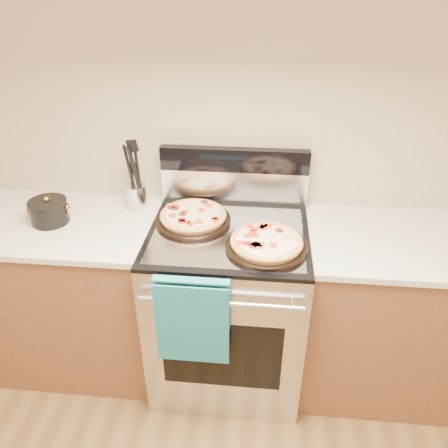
# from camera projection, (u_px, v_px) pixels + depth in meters

# --- Properties ---
(wall_back) EXTENTS (4.00, 0.00, 4.00)m
(wall_back) POSITION_uv_depth(u_px,v_px,m) (235.00, 121.00, 2.15)
(wall_back) COLOR tan
(wall_back) RESTS_ON ground
(range_body) EXTENTS (0.76, 0.68, 0.90)m
(range_body) POSITION_uv_depth(u_px,v_px,m) (228.00, 307.00, 2.31)
(range_body) COLOR #B7B7BC
(range_body) RESTS_ON ground
(oven_window) EXTENTS (0.56, 0.01, 0.40)m
(oven_window) POSITION_uv_depth(u_px,v_px,m) (222.00, 355.00, 2.02)
(oven_window) COLOR black
(oven_window) RESTS_ON range_body
(cooktop) EXTENTS (0.76, 0.68, 0.02)m
(cooktop) POSITION_uv_depth(u_px,v_px,m) (229.00, 233.00, 2.08)
(cooktop) COLOR black
(cooktop) RESTS_ON range_body
(backsplash_lower) EXTENTS (0.76, 0.06, 0.18)m
(backsplash_lower) POSITION_uv_depth(u_px,v_px,m) (234.00, 186.00, 2.29)
(backsplash_lower) COLOR silver
(backsplash_lower) RESTS_ON cooktop
(backsplash_upper) EXTENTS (0.76, 0.06, 0.12)m
(backsplash_upper) POSITION_uv_depth(u_px,v_px,m) (234.00, 160.00, 2.22)
(backsplash_upper) COLOR black
(backsplash_upper) RESTS_ON backsplash_lower
(oven_handle) EXTENTS (0.70, 0.03, 0.03)m
(oven_handle) POSITION_uv_depth(u_px,v_px,m) (220.00, 303.00, 1.81)
(oven_handle) COLOR silver
(oven_handle) RESTS_ON range_body
(dish_towel) EXTENTS (0.32, 0.05, 0.42)m
(dish_towel) POSITION_uv_depth(u_px,v_px,m) (193.00, 319.00, 1.87)
(dish_towel) COLOR #176677
(dish_towel) RESTS_ON oven_handle
(foil_sheet) EXTENTS (0.70, 0.55, 0.01)m
(foil_sheet) POSITION_uv_depth(u_px,v_px,m) (228.00, 234.00, 2.05)
(foil_sheet) COLOR gray
(foil_sheet) RESTS_ON cooktop
(cabinet_left) EXTENTS (1.00, 0.62, 0.88)m
(cabinet_left) POSITION_uv_depth(u_px,v_px,m) (71.00, 294.00, 2.42)
(cabinet_left) COLOR brown
(cabinet_left) RESTS_ON ground
(countertop_left) EXTENTS (1.02, 0.64, 0.03)m
(countertop_left) POSITION_uv_depth(u_px,v_px,m) (55.00, 224.00, 2.19)
(countertop_left) COLOR beige
(countertop_left) RESTS_ON cabinet_left
(cabinet_right) EXTENTS (1.00, 0.62, 0.88)m
(cabinet_right) POSITION_uv_depth(u_px,v_px,m) (397.00, 316.00, 2.27)
(cabinet_right) COLOR brown
(cabinet_right) RESTS_ON ground
(countertop_right) EXTENTS (1.02, 0.64, 0.03)m
(countertop_right) POSITION_uv_depth(u_px,v_px,m) (417.00, 243.00, 2.04)
(countertop_right) COLOR beige
(countertop_right) RESTS_ON cabinet_right
(pepperoni_pizza_back) EXTENTS (0.40, 0.40, 0.05)m
(pepperoni_pizza_back) POSITION_uv_depth(u_px,v_px,m) (193.00, 217.00, 2.13)
(pepperoni_pizza_back) COLOR #B07935
(pepperoni_pizza_back) RESTS_ON foil_sheet
(pepperoni_pizza_front) EXTENTS (0.45, 0.45, 0.05)m
(pepperoni_pizza_front) POSITION_uv_depth(u_px,v_px,m) (266.00, 243.00, 1.93)
(pepperoni_pizza_front) COLOR #B07935
(pepperoni_pizza_front) RESTS_ON foil_sheet
(utensil_crock) EXTENTS (0.11, 0.11, 0.13)m
(utensil_crock) POSITION_uv_depth(u_px,v_px,m) (136.00, 197.00, 2.26)
(utensil_crock) COLOR silver
(utensil_crock) RESTS_ON countertop_left
(saucepan) EXTENTS (0.21, 0.21, 0.11)m
(saucepan) POSITION_uv_depth(u_px,v_px,m) (49.00, 212.00, 2.14)
(saucepan) COLOR black
(saucepan) RESTS_ON countertop_left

